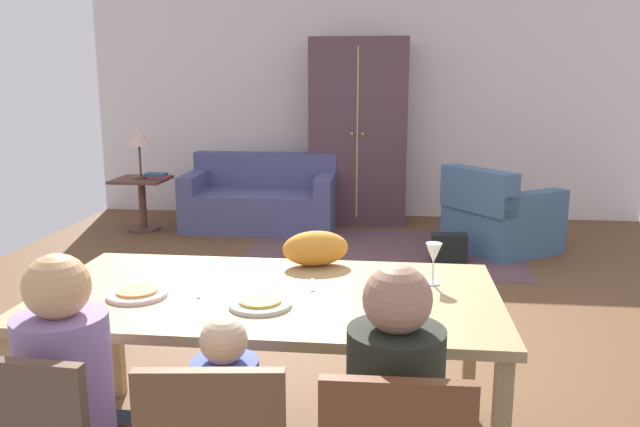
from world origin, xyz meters
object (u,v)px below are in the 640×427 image
table_lamp (139,139)px  side_table (142,197)px  plate_near_woman (395,302)px  wine_glass (434,255)px  dining_table (269,306)px  armoire (359,132)px  plate_near_child (260,304)px  couch (261,201)px  book_lower (159,177)px  person_man (75,423)px  book_upper (156,174)px  armchair (499,218)px  plate_near_man (137,294)px  cat (315,248)px  handbag (449,248)px

table_lamp → side_table: bearing=0.0°
plate_near_woman → wine_glass: wine_glass is taller
dining_table → armoire: 4.86m
plate_near_child → couch: size_ratio=0.15×
book_lower → plate_near_woman: bearing=-58.8°
plate_near_woman → person_man: 1.24m
book_lower → book_upper: bearing=147.4°
dining_table → armchair: size_ratio=1.62×
armchair → armoire: 1.99m
side_table → book_upper: book_upper is taller
plate_near_man → plate_near_child: (0.53, -0.06, 0.00)m
armoire → plate_near_woman: bearing=-85.2°
wine_glass → table_lamp: table_lamp is taller
side_table → plate_near_woman: bearing=-56.8°
dining_table → table_lamp: (-2.22, 4.12, 0.31)m
plate_near_woman → book_upper: plate_near_woman is taller
wine_glass → couch: wine_glass is taller
cat → couch: cat is taller
person_man → armoire: bearing=83.3°
person_man → handbag: bearing=68.1°
plate_near_woman → table_lamp: table_lamp is taller
wine_glass → book_upper: size_ratio=0.85×
dining_table → person_man: 0.89m
wine_glass → dining_table: bearing=-165.5°
dining_table → cat: bearing=69.9°
book_upper → handbag: (3.11, -0.92, -0.49)m
plate_near_woman → handbag: plate_near_woman is taller
side_table → book_lower: size_ratio=2.64×
armchair → armoire: (-1.44, 1.16, 0.73)m
table_lamp → book_upper: table_lamp is taller
handbag → wine_glass: bearing=-96.6°
person_man → handbag: 4.24m
armchair → armoire: armoire is taller
table_lamp → armchair: bearing=-6.5°
side_table → book_lower: bearing=-1.1°
table_lamp → cat: bearing=-57.4°
plate_near_man → cat: cat is taller
plate_near_child → side_table: bearing=117.4°
handbag → plate_near_man: bearing=-115.3°
plate_near_child → person_man: (-0.53, -0.52, -0.26)m
couch → side_table: size_ratio=2.84×
wine_glass → armoire: size_ratio=0.09×
armoire → table_lamp: bearing=-162.6°
armoire → book_upper: 2.33m
side_table → book_upper: (0.16, 0.02, 0.24)m
cat → armchair: 3.60m
plate_near_man → wine_glass: wine_glass is taller
plate_near_child → couch: couch is taller
cat → armchair: cat is taller
plate_near_woman → cat: bearing=126.8°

